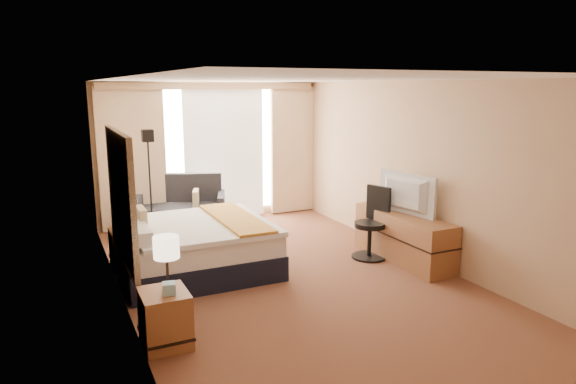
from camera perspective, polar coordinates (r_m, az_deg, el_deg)
name	(u,v)px	position (r m, az deg, el deg)	size (l,w,h in m)	color
floor	(290,279)	(6.91, 0.27, -9.67)	(4.20, 7.00, 0.02)	#4E1B16
ceiling	(291,79)	(6.44, 0.29, 12.42)	(4.20, 7.00, 0.02)	white
wall_back	(210,152)	(9.79, -8.61, 4.40)	(4.20, 0.02, 2.60)	tan
wall_front	(514,270)	(3.81, 23.84, -7.94)	(4.20, 0.02, 2.60)	tan
wall_left	(119,198)	(5.97, -18.22, -0.66)	(0.02, 7.00, 2.60)	tan
wall_right	(421,172)	(7.68, 14.57, 2.19)	(0.02, 7.00, 2.60)	tan
headboard	(121,196)	(6.18, -18.08, -0.45)	(0.06, 1.85, 1.50)	black
nightstand_left	(165,318)	(5.34, -13.50, -13.48)	(0.45, 0.52, 0.55)	brown
nightstand_right	(127,248)	(7.65, -17.42, -5.91)	(0.45, 0.52, 0.55)	brown
media_dresser	(403,237)	(7.72, 12.66, -4.91)	(0.50, 1.80, 0.70)	brown
window	(224,151)	(9.83, -7.17, 4.59)	(2.30, 0.02, 2.30)	white
curtains	(212,147)	(9.67, -8.45, 4.96)	(4.12, 0.19, 2.56)	beige
bed	(194,246)	(7.21, -10.37, -5.96)	(2.00, 1.83, 0.97)	black
loveseat	(181,212)	(9.35, -11.76, -2.17)	(1.74, 1.30, 0.97)	#511817
floor_lamp	(149,164)	(8.44, -15.18, 3.04)	(0.23, 0.23, 1.85)	black
desk_chair	(372,226)	(7.74, 9.34, -3.78)	(0.52, 0.52, 1.07)	black
lamp_left	(166,248)	(5.16, -13.37, -6.11)	(0.25, 0.25, 0.54)	black
lamp_right	(125,198)	(7.48, -17.66, -0.60)	(0.27, 0.27, 0.58)	black
tissue_box	(169,288)	(5.15, -13.07, -10.40)	(0.12, 0.12, 0.11)	#87B9D2
telephone	(135,228)	(7.46, -16.65, -3.81)	(0.19, 0.15, 0.07)	black
television	(402,194)	(7.54, 12.55, -0.24)	(1.03, 0.13, 0.59)	black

